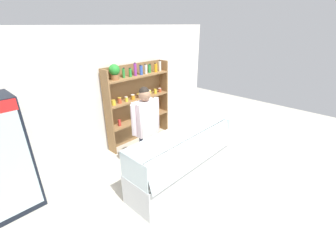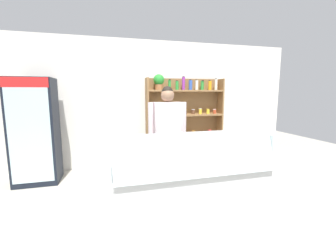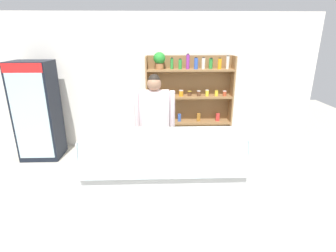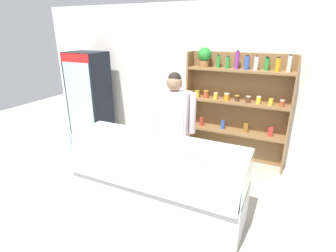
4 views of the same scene
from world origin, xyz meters
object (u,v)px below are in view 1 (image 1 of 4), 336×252
object	(u,v)px
shop_clerk	(146,122)
deli_display_case	(181,167)
shelving_unit	(136,98)

from	to	relation	value
shop_clerk	deli_display_case	bearing A→B (deg)	-81.43
shelving_unit	shop_clerk	bearing A→B (deg)	-120.81
shelving_unit	deli_display_case	xyz separation A→B (m)	(-0.52, -1.88, -0.79)
deli_display_case	shelving_unit	bearing A→B (deg)	74.40
shelving_unit	deli_display_case	distance (m)	2.10
shelving_unit	shop_clerk	distance (m)	1.26
shelving_unit	shop_clerk	xyz separation A→B (m)	(-0.64, -1.08, -0.09)
shelving_unit	shop_clerk	size ratio (longest dim) A/B	1.16
shelving_unit	shop_clerk	world-z (taller)	shelving_unit
deli_display_case	shop_clerk	xyz separation A→B (m)	(-0.12, 0.80, 0.70)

